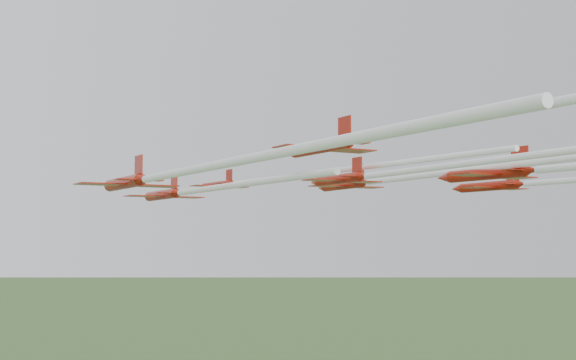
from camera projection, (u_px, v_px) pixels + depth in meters
jet_lead at (276, 178)px, 101.45m from camera, size 8.57×60.76×2.53m
jet_row2_left at (190, 191)px, 84.96m from camera, size 9.38×42.87×2.68m
jet_row2_right at (427, 175)px, 87.61m from camera, size 15.94×68.63×2.92m
jet_row3_left at (179, 172)px, 64.26m from camera, size 11.40×58.10×2.85m
jet_row3_mid at (406, 171)px, 76.71m from camera, size 11.03×51.91×2.63m
jet_row4_left at (398, 132)px, 57.43m from camera, size 9.85×47.87×2.61m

